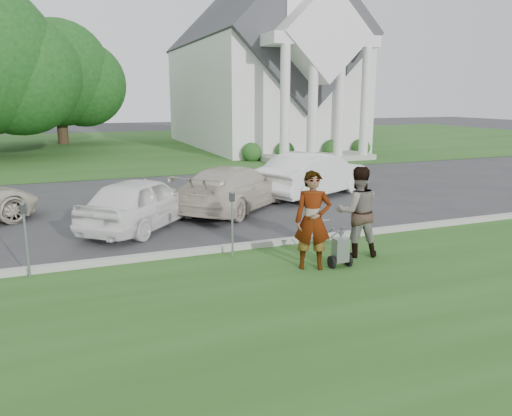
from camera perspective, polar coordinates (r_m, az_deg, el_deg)
ground at (r=11.23m, az=1.80°, el=-5.27°), size 120.00×120.00×0.00m
grass_strip at (r=8.73m, az=9.69°, el=-10.82°), size 80.00×7.00×0.01m
church_lawn at (r=37.22m, az=-14.86°, el=6.90°), size 80.00×30.00×0.01m
curb at (r=11.70m, az=0.74°, el=-4.16°), size 80.00×0.18×0.15m
church at (r=35.58m, az=0.54°, el=16.64°), size 9.19×19.00×24.10m
tree_back at (r=39.83m, az=-21.68°, el=13.61°), size 9.61×7.60×8.89m
striping_cart at (r=10.42m, az=9.60°, el=-4.81°), size 0.46×0.90×0.84m
person_left at (r=10.08m, az=6.49°, el=-1.51°), size 0.86×0.74×2.01m
person_right at (r=11.07m, az=11.49°, el=-0.48°), size 1.12×0.97×1.98m
parking_meter_near at (r=10.71m, az=-2.73°, el=-1.01°), size 0.11×0.10×1.47m
parking_meter_far at (r=10.47m, az=-24.87°, el=-2.42°), size 0.11×0.10×1.50m
car_b at (r=13.62m, az=-12.90°, el=0.65°), size 3.97×4.16×1.40m
car_c at (r=15.45m, az=-2.51°, el=2.31°), size 4.75×4.66×1.37m
car_d at (r=17.72m, az=6.70°, el=3.85°), size 4.93×3.54×1.55m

